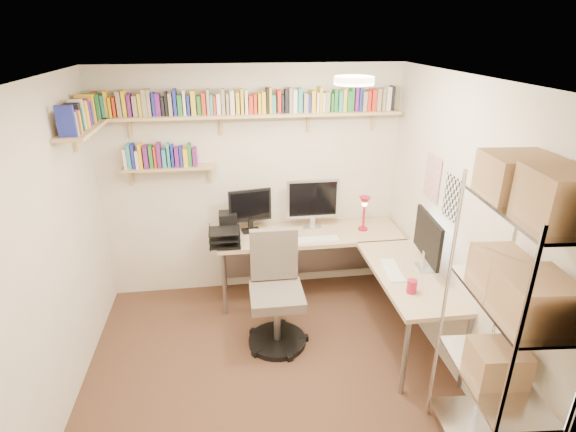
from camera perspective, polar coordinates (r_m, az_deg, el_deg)
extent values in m
plane|color=#472A1E|center=(4.23, -2.52, -19.00)|extent=(3.20, 3.20, 0.00)
cube|color=beige|center=(4.91, -4.52, 4.08)|extent=(3.20, 0.04, 2.50)
cube|color=beige|center=(3.76, -28.01, -4.77)|extent=(0.04, 3.00, 2.50)
cube|color=beige|center=(3.98, 20.73, -2.00)|extent=(0.04, 3.00, 2.50)
cube|color=beige|center=(2.29, 0.91, -20.48)|extent=(3.20, 0.04, 2.50)
cube|color=white|center=(3.17, -3.32, 16.97)|extent=(3.20, 3.00, 0.04)
cube|color=white|center=(4.33, 17.84, 4.61)|extent=(0.01, 0.30, 0.42)
cube|color=silver|center=(4.01, 20.12, 2.12)|extent=(0.01, 0.28, 0.38)
cylinder|color=#FFEAC6|center=(3.50, 8.38, 16.66)|extent=(0.30, 0.30, 0.06)
cube|color=tan|center=(4.60, -4.71, 12.70)|extent=(3.05, 0.25, 0.03)
cube|color=tan|center=(4.35, -24.44, 10.18)|extent=(0.25, 1.00, 0.03)
cube|color=tan|center=(4.77, -14.82, 5.96)|extent=(0.95, 0.20, 0.02)
cube|color=tan|center=(4.76, -19.57, 10.98)|extent=(0.03, 0.20, 0.20)
cube|color=tan|center=(4.67, -8.49, 11.81)|extent=(0.03, 0.20, 0.20)
cube|color=tan|center=(4.75, 2.67, 12.21)|extent=(0.03, 0.20, 0.20)
cube|color=tan|center=(4.92, 10.90, 12.22)|extent=(0.03, 0.20, 0.20)
cube|color=red|center=(4.72, -23.25, 12.89)|extent=(0.03, 0.13, 0.23)
cube|color=#25702C|center=(4.72, -22.72, 12.76)|extent=(0.03, 0.12, 0.20)
cube|color=teal|center=(4.71, -22.34, 12.79)|extent=(0.02, 0.14, 0.20)
cube|color=gold|center=(4.70, -22.02, 13.08)|extent=(0.03, 0.12, 0.24)
cube|color=gold|center=(4.70, -21.54, 12.77)|extent=(0.02, 0.15, 0.18)
cube|color=red|center=(4.69, -21.09, 12.82)|extent=(0.03, 0.14, 0.18)
cube|color=gray|center=(4.67, -20.58, 13.18)|extent=(0.04, 0.15, 0.23)
cube|color=gold|center=(4.66, -20.00, 13.28)|extent=(0.03, 0.14, 0.24)
cube|color=#621C69|center=(4.66, -19.43, 13.15)|extent=(0.03, 0.14, 0.21)
cube|color=gray|center=(4.65, -18.79, 13.10)|extent=(0.04, 0.12, 0.19)
cube|color=gold|center=(4.64, -18.22, 13.27)|extent=(0.03, 0.13, 0.21)
cube|color=gray|center=(4.63, -17.70, 13.55)|extent=(0.04, 0.14, 0.25)
cube|color=gray|center=(4.62, -17.20, 13.61)|extent=(0.03, 0.12, 0.25)
cube|color=navy|center=(4.62, -16.65, 13.45)|extent=(0.03, 0.13, 0.22)
cube|color=#621C69|center=(4.61, -16.15, 13.45)|extent=(0.04, 0.11, 0.21)
cube|color=black|center=(4.61, -15.55, 13.29)|extent=(0.03, 0.12, 0.17)
cube|color=black|center=(4.60, -15.16, 13.62)|extent=(0.02, 0.11, 0.22)
cube|color=gray|center=(4.60, -14.66, 13.58)|extent=(0.03, 0.15, 0.21)
cube|color=navy|center=(4.59, -14.13, 13.85)|extent=(0.03, 0.15, 0.25)
cube|color=#25702C|center=(4.59, -13.54, 13.56)|extent=(0.04, 0.12, 0.19)
cube|color=silver|center=(4.59, -13.01, 13.88)|extent=(0.02, 0.13, 0.24)
cube|color=navy|center=(4.59, -12.50, 13.59)|extent=(0.02, 0.14, 0.19)
cube|color=gold|center=(4.58, -11.91, 13.91)|extent=(0.04, 0.14, 0.23)
cube|color=#25702C|center=(4.58, -11.20, 13.64)|extent=(0.04, 0.12, 0.18)
cube|color=red|center=(4.58, -10.65, 13.87)|extent=(0.04, 0.15, 0.21)
cube|color=gray|center=(4.57, -10.10, 14.11)|extent=(0.03, 0.13, 0.24)
cube|color=teal|center=(4.58, -9.68, 13.81)|extent=(0.03, 0.14, 0.19)
cube|color=red|center=(4.58, -9.28, 13.72)|extent=(0.02, 0.12, 0.17)
cube|color=silver|center=(4.57, -8.80, 13.90)|extent=(0.04, 0.12, 0.20)
cube|color=gray|center=(4.57, -8.25, 14.21)|extent=(0.03, 0.13, 0.24)
cube|color=gray|center=(4.57, -7.69, 13.98)|extent=(0.03, 0.13, 0.20)
cube|color=silver|center=(4.57, -7.11, 14.17)|extent=(0.04, 0.14, 0.22)
cube|color=gold|center=(4.57, -6.43, 14.10)|extent=(0.03, 0.15, 0.21)
cube|color=gold|center=(4.57, -5.87, 14.31)|extent=(0.03, 0.15, 0.24)
cube|color=silver|center=(4.58, -5.33, 14.29)|extent=(0.03, 0.13, 0.23)
cube|color=red|center=(4.58, -4.75, 13.96)|extent=(0.04, 0.12, 0.17)
cube|color=red|center=(4.58, -4.22, 14.06)|extent=(0.03, 0.14, 0.19)
cube|color=gold|center=(4.59, -3.68, 14.14)|extent=(0.03, 0.13, 0.20)
cube|color=gold|center=(4.59, -3.16, 14.23)|extent=(0.04, 0.14, 0.21)
cube|color=black|center=(4.59, -2.66, 14.45)|extent=(0.02, 0.13, 0.24)
cube|color=gold|center=(4.59, -2.30, 14.49)|extent=(0.02, 0.14, 0.25)
cube|color=teal|center=(4.60, -1.85, 14.07)|extent=(0.04, 0.13, 0.18)
cube|color=red|center=(4.60, -1.20, 14.35)|extent=(0.03, 0.15, 0.22)
cube|color=black|center=(4.61, -0.75, 14.11)|extent=(0.02, 0.15, 0.18)
cube|color=black|center=(4.61, -0.23, 14.41)|extent=(0.03, 0.11, 0.23)
cube|color=gray|center=(4.62, 0.28, 14.51)|extent=(0.03, 0.13, 0.24)
cube|color=silver|center=(4.63, 0.81, 14.43)|extent=(0.04, 0.14, 0.23)
cube|color=teal|center=(4.63, 1.49, 14.50)|extent=(0.04, 0.12, 0.23)
cube|color=gray|center=(4.65, 2.16, 14.23)|extent=(0.04, 0.15, 0.19)
cube|color=navy|center=(4.65, 2.63, 14.16)|extent=(0.03, 0.12, 0.18)
cube|color=gold|center=(4.66, 3.15, 14.38)|extent=(0.04, 0.13, 0.21)
cube|color=silver|center=(4.67, 3.68, 14.25)|extent=(0.02, 0.15, 0.19)
cube|color=gold|center=(4.67, 4.09, 14.58)|extent=(0.03, 0.13, 0.24)
cube|color=silver|center=(4.68, 4.48, 14.23)|extent=(0.03, 0.12, 0.19)
cube|color=gray|center=(4.69, 4.96, 14.29)|extent=(0.04, 0.12, 0.20)
cube|color=#25702C|center=(4.70, 5.51, 14.19)|extent=(0.02, 0.13, 0.18)
cube|color=#25702C|center=(4.71, 6.00, 14.38)|extent=(0.04, 0.11, 0.21)
cube|color=teal|center=(4.72, 6.59, 14.33)|extent=(0.04, 0.11, 0.20)
cube|color=gold|center=(4.73, 7.08, 14.42)|extent=(0.03, 0.15, 0.22)
cube|color=#25702C|center=(4.74, 7.62, 14.30)|extent=(0.04, 0.14, 0.20)
cube|color=#25702C|center=(4.75, 8.08, 14.49)|extent=(0.03, 0.12, 0.23)
cube|color=#621C69|center=(4.76, 8.58, 14.48)|extent=(0.03, 0.13, 0.23)
cube|color=navy|center=(4.77, 9.06, 14.53)|extent=(0.03, 0.13, 0.24)
cube|color=gray|center=(4.79, 9.59, 14.24)|extent=(0.04, 0.13, 0.19)
cube|color=red|center=(4.80, 10.12, 14.27)|extent=(0.03, 0.13, 0.20)
cube|color=red|center=(4.82, 10.71, 14.30)|extent=(0.04, 0.14, 0.21)
cube|color=gray|center=(4.83, 11.29, 14.33)|extent=(0.04, 0.14, 0.22)
cube|color=gray|center=(4.85, 11.90, 14.32)|extent=(0.03, 0.13, 0.22)
cube|color=silver|center=(4.86, 12.45, 14.39)|extent=(0.04, 0.14, 0.23)
cube|color=black|center=(4.88, 13.00, 14.40)|extent=(0.03, 0.11, 0.24)
cube|color=navy|center=(3.92, -26.37, 10.71)|extent=(0.14, 0.04, 0.24)
cube|color=gold|center=(3.96, -26.14, 10.42)|extent=(0.14, 0.03, 0.18)
cube|color=#621C69|center=(4.00, -25.98, 10.63)|extent=(0.13, 0.03, 0.19)
cube|color=gold|center=(4.03, -25.82, 10.65)|extent=(0.15, 0.03, 0.18)
cube|color=black|center=(4.06, -25.73, 11.08)|extent=(0.13, 0.03, 0.23)
cube|color=black|center=(4.11, -25.55, 11.24)|extent=(0.12, 0.04, 0.23)
cube|color=teal|center=(4.16, -25.32, 11.05)|extent=(0.12, 0.03, 0.18)
cube|color=silver|center=(4.19, -25.25, 11.59)|extent=(0.12, 0.02, 0.25)
cube|color=gold|center=(4.23, -25.07, 11.57)|extent=(0.15, 0.04, 0.23)
cube|color=red|center=(4.28, -24.89, 11.69)|extent=(0.12, 0.03, 0.22)
cube|color=gold|center=(4.31, -24.75, 11.68)|extent=(0.12, 0.03, 0.21)
cube|color=#621C69|center=(4.35, -24.64, 11.91)|extent=(0.12, 0.04, 0.23)
cube|color=navy|center=(4.40, -24.42, 11.81)|extent=(0.13, 0.04, 0.19)
cube|color=gold|center=(4.44, -24.31, 12.29)|extent=(0.15, 0.04, 0.25)
cube|color=black|center=(4.49, -24.15, 12.24)|extent=(0.15, 0.03, 0.22)
cube|color=gold|center=(4.53, -24.02, 12.40)|extent=(0.12, 0.04, 0.23)
cube|color=#25702C|center=(4.56, -23.90, 12.52)|extent=(0.13, 0.02, 0.24)
cube|color=#25702C|center=(4.60, -23.76, 12.53)|extent=(0.15, 0.04, 0.22)
cube|color=#621C69|center=(4.64, -23.61, 12.34)|extent=(0.11, 0.02, 0.18)
cube|color=black|center=(4.68, -23.49, 12.56)|extent=(0.13, 0.04, 0.20)
cube|color=#25702C|center=(4.73, -23.38, 12.78)|extent=(0.12, 0.02, 0.22)
cube|color=silver|center=(4.81, -19.90, 6.90)|extent=(0.03, 0.14, 0.20)
cube|color=teal|center=(4.80, -19.49, 7.18)|extent=(0.04, 0.12, 0.25)
cube|color=navy|center=(4.79, -19.02, 7.23)|extent=(0.03, 0.12, 0.25)
cube|color=silver|center=(4.79, -18.53, 6.89)|extent=(0.03, 0.13, 0.18)
cube|color=gold|center=(4.77, -18.16, 7.29)|extent=(0.03, 0.15, 0.25)
cube|color=#621C69|center=(4.77, -17.54, 7.21)|extent=(0.04, 0.14, 0.22)
cube|color=#25702C|center=(4.76, -16.96, 7.28)|extent=(0.04, 0.12, 0.23)
cube|color=red|center=(4.75, -16.47, 7.25)|extent=(0.03, 0.11, 0.22)
cube|color=#621C69|center=(4.75, -16.02, 7.45)|extent=(0.04, 0.14, 0.25)
cube|color=teal|center=(4.75, -15.40, 7.12)|extent=(0.04, 0.13, 0.18)
cube|color=teal|center=(4.73, -14.89, 7.52)|extent=(0.03, 0.11, 0.24)
cube|color=navy|center=(4.73, -14.42, 7.44)|extent=(0.02, 0.12, 0.22)
cube|color=#621C69|center=(4.73, -13.88, 7.33)|extent=(0.04, 0.13, 0.20)
cube|color=navy|center=(4.73, -13.38, 7.39)|extent=(0.03, 0.13, 0.20)
cube|color=gold|center=(4.72, -12.84, 7.32)|extent=(0.04, 0.14, 0.19)
cube|color=#25702C|center=(4.71, -12.34, 7.63)|extent=(0.03, 0.11, 0.23)
cube|color=#621C69|center=(4.72, -11.74, 7.39)|extent=(0.04, 0.13, 0.19)
cube|color=#D0AC87|center=(4.87, 2.75, -2.37)|extent=(1.98, 0.63, 0.04)
cube|color=#D0AC87|center=(4.25, 15.29, -7.20)|extent=(0.63, 1.36, 0.04)
cylinder|color=gray|center=(4.75, -8.08, -8.58)|extent=(0.04, 0.04, 0.73)
cylinder|color=gray|center=(5.20, -8.14, -5.60)|extent=(0.04, 0.04, 0.73)
cylinder|color=gray|center=(5.53, 12.57, -4.17)|extent=(0.04, 0.04, 0.73)
cylinder|color=gray|center=(3.91, 14.61, -17.02)|extent=(0.04, 0.04, 0.73)
cylinder|color=gray|center=(4.12, 21.61, -15.72)|extent=(0.04, 0.04, 0.73)
cube|color=gray|center=(5.26, 2.14, -4.42)|extent=(1.88, 0.02, 0.57)
cube|color=silver|center=(4.85, 3.16, 2.20)|extent=(0.57, 0.03, 0.44)
cube|color=black|center=(4.83, 3.21, 2.12)|extent=(0.52, 0.00, 0.38)
cube|color=black|center=(4.79, -4.85, 1.33)|extent=(0.46, 0.03, 0.35)
cube|color=black|center=(4.20, 17.34, -2.56)|extent=(0.03, 0.61, 0.40)
cube|color=white|center=(4.19, 17.09, -2.58)|extent=(0.00, 0.54, 0.34)
cube|color=white|center=(4.70, 3.80, -2.98)|extent=(0.44, 0.14, 0.02)
cube|color=white|center=(4.23, 13.10, -6.73)|extent=(0.14, 0.42, 0.02)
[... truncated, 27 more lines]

